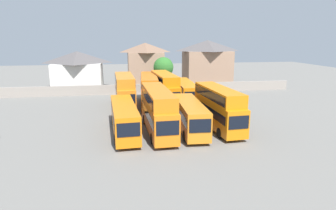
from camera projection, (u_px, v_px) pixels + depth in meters
name	position (u px, v px, depth m)	size (l,w,h in m)	color
ground	(154.00, 99.00, 50.04)	(140.00, 140.00, 0.00)	slate
depot_boundary_wall	(151.00, 89.00, 55.15)	(56.00, 0.50, 1.80)	gray
bus_1	(124.00, 117.00, 31.78)	(3.09, 11.49, 3.27)	orange
bus_2	(158.00, 108.00, 31.94)	(2.80, 11.44, 4.87)	orange
bus_3	(190.00, 114.00, 32.66)	(2.95, 10.80, 3.31)	orange
bus_4	(218.00, 106.00, 33.37)	(3.06, 10.52, 4.77)	orange
bus_5	(125.00, 89.00, 44.31)	(3.01, 10.43, 4.80)	orange
bus_6	(149.00, 89.00, 44.84)	(3.27, 11.76, 4.68)	orange
bus_7	(165.00, 87.00, 45.07)	(3.17, 10.89, 4.97)	orange
bus_8	(185.00, 91.00, 46.16)	(2.97, 11.50, 3.49)	orange
house_terrace_left	(78.00, 70.00, 59.78)	(10.16, 8.25, 7.68)	silver
house_terrace_centre	(145.00, 64.00, 62.95)	(7.89, 6.50, 9.32)	#9E7A60
house_terrace_right	(207.00, 62.00, 65.30)	(10.60, 7.58, 9.86)	#9E7A60
tree_left_of_lot	(163.00, 67.00, 57.15)	(3.97, 3.97, 6.67)	brown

